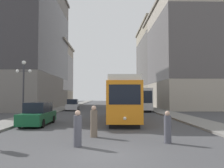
{
  "coord_description": "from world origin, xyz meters",
  "views": [
    {
      "loc": [
        0.17,
        -9.09,
        2.35
      ],
      "look_at": [
        0.5,
        7.27,
        3.2
      ],
      "focal_mm": 36.53,
      "sensor_mm": 36.0,
      "label": 1
    }
  ],
  "objects_px": {
    "parked_car_left_near": "(73,105)",
    "lamp_post_left_near": "(23,81)",
    "pedestrian_crossing_near": "(94,122)",
    "pedestrian_on_sidewalk": "(168,128)",
    "parked_car_left_mid": "(38,114)",
    "pedestrian_crossing_far": "(78,130)",
    "streetcar": "(123,98)",
    "transit_bus": "(139,98)"
  },
  "relations": [
    {
      "from": "pedestrian_crossing_near",
      "to": "lamp_post_left_near",
      "type": "relative_size",
      "value": 0.33
    },
    {
      "from": "parked_car_left_mid",
      "to": "pedestrian_crossing_far",
      "type": "xyz_separation_m",
      "value": [
        4.22,
        -7.92,
        -0.06
      ]
    },
    {
      "from": "parked_car_left_mid",
      "to": "pedestrian_crossing_far",
      "type": "distance_m",
      "value": 8.97
    },
    {
      "from": "parked_car_left_mid",
      "to": "transit_bus",
      "type": "bearing_deg",
      "value": 60.63
    },
    {
      "from": "pedestrian_on_sidewalk",
      "to": "lamp_post_left_near",
      "type": "height_order",
      "value": "lamp_post_left_near"
    },
    {
      "from": "transit_bus",
      "to": "parked_car_left_mid",
      "type": "relative_size",
      "value": 2.36
    },
    {
      "from": "streetcar",
      "to": "pedestrian_crossing_far",
      "type": "distance_m",
      "value": 11.77
    },
    {
      "from": "transit_bus",
      "to": "pedestrian_crossing_far",
      "type": "bearing_deg",
      "value": -102.92
    },
    {
      "from": "transit_bus",
      "to": "parked_car_left_near",
      "type": "relative_size",
      "value": 2.7
    },
    {
      "from": "streetcar",
      "to": "parked_car_left_mid",
      "type": "bearing_deg",
      "value": -151.62
    },
    {
      "from": "pedestrian_crossing_far",
      "to": "pedestrian_on_sidewalk",
      "type": "xyz_separation_m",
      "value": [
        4.38,
        0.68,
        -0.04
      ]
    },
    {
      "from": "streetcar",
      "to": "parked_car_left_near",
      "type": "bearing_deg",
      "value": 118.09
    },
    {
      "from": "streetcar",
      "to": "transit_bus",
      "type": "xyz_separation_m",
      "value": [
        3.6,
        14.98,
        -0.15
      ]
    },
    {
      "from": "pedestrian_on_sidewalk",
      "to": "lamp_post_left_near",
      "type": "distance_m",
      "value": 14.19
    },
    {
      "from": "parked_car_left_near",
      "to": "pedestrian_crossing_near",
      "type": "bearing_deg",
      "value": -81.29
    },
    {
      "from": "streetcar",
      "to": "parked_car_left_near",
      "type": "xyz_separation_m",
      "value": [
        -7.1,
        14.92,
        -1.26
      ]
    },
    {
      "from": "streetcar",
      "to": "transit_bus",
      "type": "relative_size",
      "value": 1.08
    },
    {
      "from": "transit_bus",
      "to": "parked_car_left_mid",
      "type": "distance_m",
      "value": 21.31
    },
    {
      "from": "parked_car_left_mid",
      "to": "lamp_post_left_near",
      "type": "height_order",
      "value": "lamp_post_left_near"
    },
    {
      "from": "transit_bus",
      "to": "pedestrian_on_sidewalk",
      "type": "height_order",
      "value": "transit_bus"
    },
    {
      "from": "parked_car_left_near",
      "to": "pedestrian_crossing_near",
      "type": "height_order",
      "value": "parked_car_left_near"
    },
    {
      "from": "streetcar",
      "to": "parked_car_left_near",
      "type": "height_order",
      "value": "streetcar"
    },
    {
      "from": "lamp_post_left_near",
      "to": "pedestrian_on_sidewalk",
      "type": "bearing_deg",
      "value": -40.84
    },
    {
      "from": "transit_bus",
      "to": "pedestrian_crossing_near",
      "type": "bearing_deg",
      "value": -102.91
    },
    {
      "from": "parked_car_left_mid",
      "to": "pedestrian_on_sidewalk",
      "type": "relative_size",
      "value": 3.12
    },
    {
      "from": "parked_car_left_near",
      "to": "lamp_post_left_near",
      "type": "distance_m",
      "value": 16.85
    },
    {
      "from": "pedestrian_crossing_far",
      "to": "lamp_post_left_near",
      "type": "xyz_separation_m",
      "value": [
        -6.12,
        9.76,
        2.9
      ]
    },
    {
      "from": "parked_car_left_near",
      "to": "pedestrian_crossing_far",
      "type": "relative_size",
      "value": 2.58
    },
    {
      "from": "pedestrian_crossing_near",
      "to": "parked_car_left_near",
      "type": "bearing_deg",
      "value": -32.91
    },
    {
      "from": "pedestrian_crossing_near",
      "to": "lamp_post_left_near",
      "type": "xyz_separation_m",
      "value": [
        -6.73,
        7.31,
        2.85
      ]
    },
    {
      "from": "parked_car_left_mid",
      "to": "pedestrian_crossing_far",
      "type": "relative_size",
      "value": 2.96
    },
    {
      "from": "parked_car_left_mid",
      "to": "pedestrian_crossing_near",
      "type": "xyz_separation_m",
      "value": [
        4.83,
        -5.47,
        -0.01
      ]
    },
    {
      "from": "parked_car_left_near",
      "to": "lamp_post_left_near",
      "type": "relative_size",
      "value": 0.81
    },
    {
      "from": "transit_bus",
      "to": "parked_car_left_near",
      "type": "bearing_deg",
      "value": -178.78
    },
    {
      "from": "parked_car_left_mid",
      "to": "streetcar",
      "type": "bearing_deg",
      "value": 26.53
    },
    {
      "from": "transit_bus",
      "to": "parked_car_left_near",
      "type": "distance_m",
      "value": 10.76
    },
    {
      "from": "pedestrian_crossing_near",
      "to": "pedestrian_on_sidewalk",
      "type": "distance_m",
      "value": 4.17
    },
    {
      "from": "parked_car_left_mid",
      "to": "lamp_post_left_near",
      "type": "relative_size",
      "value": 0.93
    },
    {
      "from": "parked_car_left_near",
      "to": "lamp_post_left_near",
      "type": "bearing_deg",
      "value": -99.33
    },
    {
      "from": "pedestrian_crossing_far",
      "to": "lamp_post_left_near",
      "type": "height_order",
      "value": "lamp_post_left_near"
    },
    {
      "from": "pedestrian_crossing_near",
      "to": "pedestrian_on_sidewalk",
      "type": "relative_size",
      "value": 1.12
    },
    {
      "from": "parked_car_left_mid",
      "to": "lamp_post_left_near",
      "type": "bearing_deg",
      "value": 136.68
    }
  ]
}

